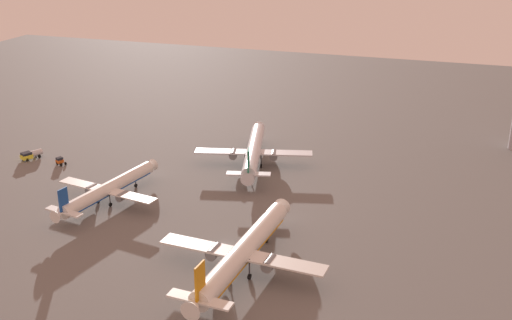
# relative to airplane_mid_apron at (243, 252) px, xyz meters

# --- Properties ---
(ground_plane) EXTENTS (416.00, 416.00, 0.00)m
(ground_plane) POSITION_rel_airplane_mid_apron_xyz_m (-7.22, 8.44, -4.38)
(ground_plane) COLOR #605E5B
(airplane_mid_apron) EXTENTS (35.17, 45.16, 11.58)m
(airplane_mid_apron) POSITION_rel_airplane_mid_apron_xyz_m (0.00, 0.00, 0.00)
(airplane_mid_apron) COLOR silver
(airplane_mid_apron) RESTS_ON ground
(airplane_near_gate) EXTENTS (28.67, 36.67, 9.43)m
(airplane_near_gate) POSITION_rel_airplane_mid_apron_xyz_m (-42.84, 20.65, -0.81)
(airplane_near_gate) COLOR silver
(airplane_near_gate) RESTS_ON ground
(airplane_terminal_side) EXTENTS (33.49, 42.70, 11.10)m
(airplane_terminal_side) POSITION_rel_airplane_mid_apron_xyz_m (-16.59, 56.25, -0.18)
(airplane_terminal_side) COLOR silver
(airplane_terminal_side) RESTS_ON ground
(fuel_truck) EXTENTS (4.58, 6.59, 2.35)m
(fuel_truck) POSITION_rel_airplane_mid_apron_xyz_m (-80.47, 40.19, -3.01)
(fuel_truck) COLOR yellow
(fuel_truck) RESTS_ON ground
(pushback_tug) EXTENTS (3.55, 2.92, 2.05)m
(pushback_tug) POSITION_rel_airplane_mid_apron_xyz_m (-69.77, 39.07, -3.31)
(pushback_tug) COLOR #D85919
(pushback_tug) RESTS_ON ground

